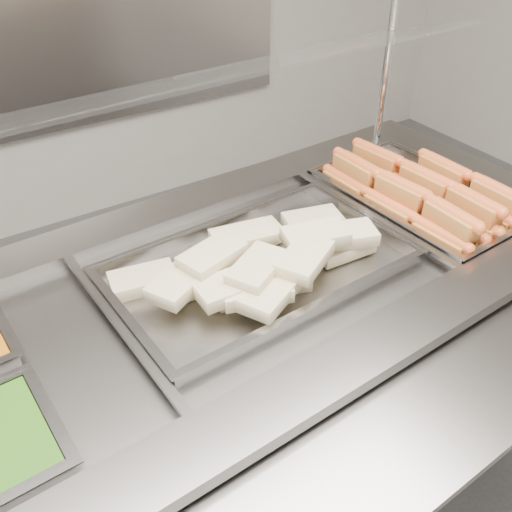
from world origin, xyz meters
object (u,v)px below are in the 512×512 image
sneeze_guard (179,90)px  pan_hotdogs (418,205)px  steam_counter (241,400)px  pan_wraps (259,271)px

sneeze_guard → pan_hotdogs: bearing=-16.4°
steam_counter → pan_wraps: pan_wraps is taller
steam_counter → sneeze_guard: (-0.01, 0.24, 0.91)m
sneeze_guard → steam_counter: bearing=-87.1°
sneeze_guard → pan_wraps: sneeze_guard is taller
sneeze_guard → pan_hotdogs: 0.87m
pan_wraps → sneeze_guard: bearing=108.2°
steam_counter → pan_hotdogs: pan_hotdogs is taller
pan_hotdogs → steam_counter: bearing=-177.1°
sneeze_guard → pan_wraps: (0.08, -0.24, -0.44)m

